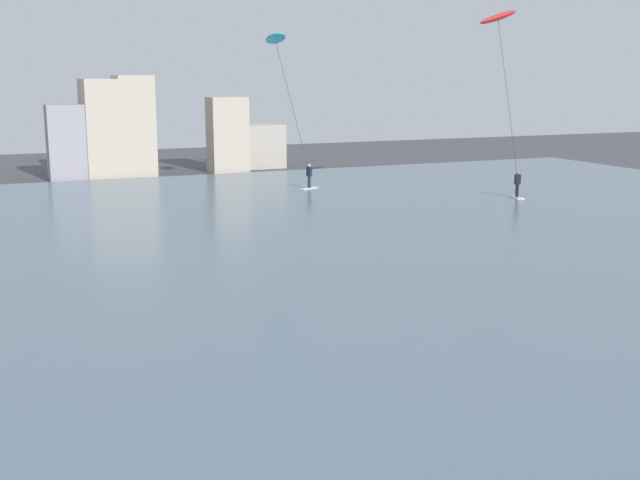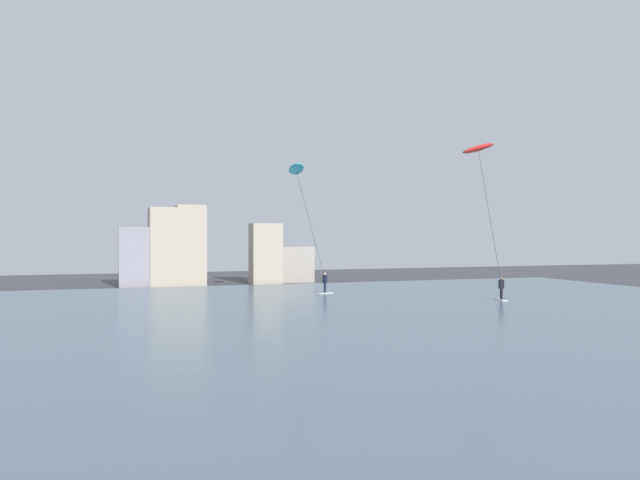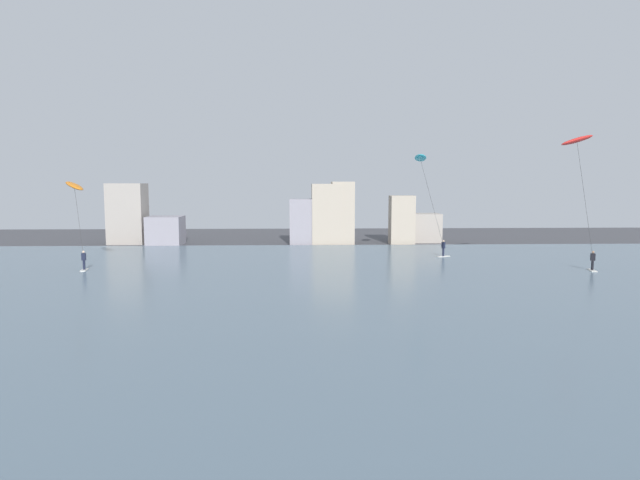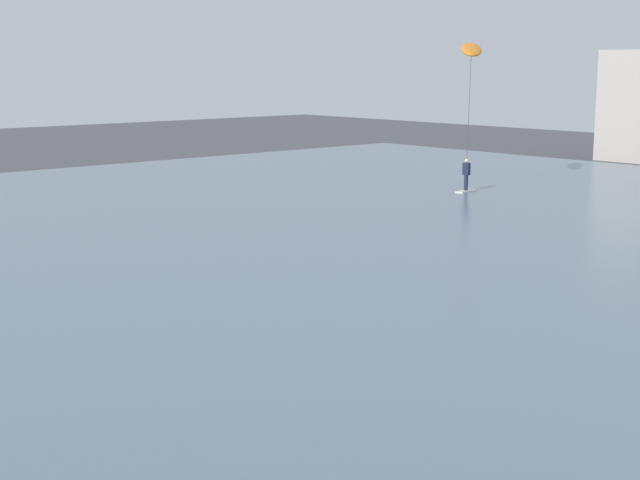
% 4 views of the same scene
% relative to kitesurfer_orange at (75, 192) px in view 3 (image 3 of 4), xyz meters
% --- Properties ---
extents(water_bay, '(84.00, 52.00, 0.10)m').
position_rel_kitesurfer_orange_xyz_m(water_bay, '(19.67, -9.66, -6.52)').
color(water_bay, slate).
rests_on(water_bay, ground).
extents(far_shore_buildings, '(40.45, 5.44, 7.50)m').
position_rel_kitesurfer_orange_xyz_m(far_shore_buildings, '(16.27, 18.76, -3.46)').
color(far_shore_buildings, '#A89E93').
rests_on(far_shore_buildings, ground).
extents(kitesurfer_orange, '(2.95, 3.77, 7.61)m').
position_rel_kitesurfer_orange_xyz_m(kitesurfer_orange, '(0.00, 0.00, 0.00)').
color(kitesurfer_orange, silver).
rests_on(kitesurfer_orange, water_bay).
extents(kitesurfer_red, '(3.48, 2.08, 11.43)m').
position_rel_kitesurfer_orange_xyz_m(kitesurfer_red, '(41.91, -2.50, 3.22)').
color(kitesurfer_red, silver).
rests_on(kitesurfer_red, water_bay).
extents(kitesurfer_cyan, '(4.26, 3.52, 10.06)m').
position_rel_kitesurfer_orange_xyz_m(kitesurfer_cyan, '(30.66, 4.81, 2.37)').
color(kitesurfer_cyan, silver).
rests_on(kitesurfer_cyan, water_bay).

